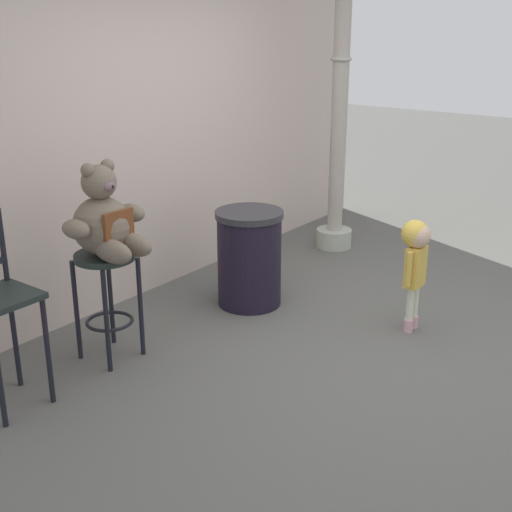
{
  "coord_description": "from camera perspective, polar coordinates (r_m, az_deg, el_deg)",
  "views": [
    {
      "loc": [
        -3.83,
        -2.01,
        2.2
      ],
      "look_at": [
        -0.29,
        0.66,
        0.63
      ],
      "focal_mm": 48.15,
      "sensor_mm": 36.0,
      "label": 1
    }
  ],
  "objects": [
    {
      "name": "teddy_bear",
      "position": [
        4.44,
        -12.43,
        2.78
      ],
      "size": [
        0.59,
        0.53,
        0.6
      ],
      "color": "#6D5F50",
      "rests_on": "bar_stool_with_teddy"
    },
    {
      "name": "lamppost",
      "position": [
        6.61,
        6.88,
        11.25
      ],
      "size": [
        0.35,
        0.35,
        3.14
      ],
      "color": "#A9B09E",
      "rests_on": "ground_plane"
    },
    {
      "name": "ground_plane",
      "position": [
        4.85,
        8.35,
        -7.65
      ],
      "size": [
        24.0,
        24.0,
        0.0
      ],
      "primitive_type": "plane",
      "color": "#595854"
    },
    {
      "name": "trash_bin",
      "position": [
        5.39,
        -0.56,
        -0.15
      ],
      "size": [
        0.53,
        0.53,
        0.77
      ],
      "color": "black",
      "rests_on": "ground_plane"
    },
    {
      "name": "building_wall",
      "position": [
        5.61,
        -10.24,
        16.07
      ],
      "size": [
        6.27,
        0.3,
        3.78
      ],
      "primitive_type": "cube",
      "color": "beige",
      "rests_on": "ground_plane"
    },
    {
      "name": "child_walking",
      "position": [
        4.99,
        13.12,
        0.36
      ],
      "size": [
        0.27,
        0.21,
        0.84
      ],
      "rotation": [
        0.0,
        0.0,
        1.84
      ],
      "color": "#D49EA7",
      "rests_on": "ground_plane"
    },
    {
      "name": "bar_stool_with_teddy",
      "position": [
        4.6,
        -12.3,
        -2.26
      ],
      "size": [
        0.39,
        0.39,
        0.74
      ],
      "color": "#1E2825",
      "rests_on": "ground_plane"
    }
  ]
}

